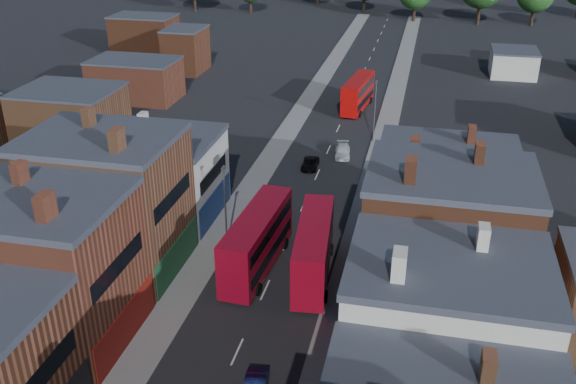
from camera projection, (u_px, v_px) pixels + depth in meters
The scene contains 10 objects.
pavement_west at pixel (267, 163), 77.37m from camera, with size 3.00×200.00×0.12m, color gray.
pavement_east at pixel (375, 172), 74.78m from camera, with size 3.00×200.00×0.12m, color gray.
lamp_post_2 at pixel (225, 202), 57.52m from camera, with size 0.25×0.70×8.12m.
lamp_post_3 at pixel (375, 107), 81.81m from camera, with size 0.25×0.70×8.12m.
bus_0 at pixel (257, 240), 55.10m from camera, with size 3.64×12.26×5.23m.
bus_1 at pixel (314, 249), 54.01m from camera, with size 3.76×11.77×5.00m.
bus_2 at pixel (358, 93), 94.89m from camera, with size 3.74×11.08×4.69m.
car_2 at pixel (310, 164), 75.90m from camera, with size 1.84×4.00×1.11m, color black.
car_3 at pixel (343, 151), 79.22m from camera, with size 1.80×4.44×1.29m, color white.
ped_3 at pixel (361, 278), 52.95m from camera, with size 1.09×0.50×1.86m, color #514D46.
Camera 1 is at (11.67, -18.91, 30.48)m, focal length 40.00 mm.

